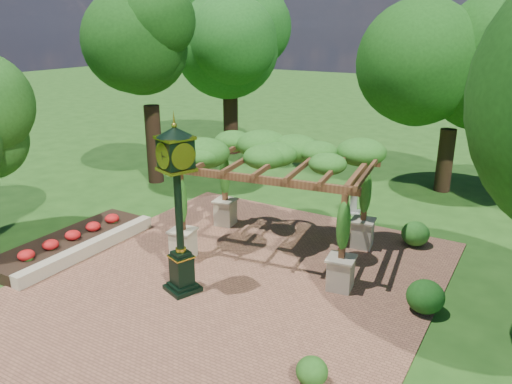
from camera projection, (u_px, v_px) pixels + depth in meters
The scene contains 13 objects.
ground at pixel (204, 304), 12.33m from camera, with size 120.00×120.00×0.00m, color #1E4714.
brick_plaza at pixel (227, 286), 13.14m from camera, with size 10.00×12.00×0.04m, color brown.
border_wall at pixel (90, 249), 14.90m from camera, with size 0.35×5.00×0.40m, color #C6B793.
flower_bed at pixel (69, 243), 15.35m from camera, with size 1.50×5.00×0.36m, color red.
pedestal_clock at pixel (178, 196), 12.08m from camera, with size 1.11×1.11×4.37m.
pergola at pixel (276, 163), 14.19m from camera, with size 5.84×4.11×3.41m.
sundial at pixel (354, 203), 18.10m from camera, with size 0.59×0.59×0.89m.
shrub_front at pixel (312, 371), 9.46m from camera, with size 0.62×0.62×0.56m, color #235418.
shrub_mid at pixel (425, 297), 11.81m from camera, with size 0.90×0.90×0.81m, color #194A15.
shrub_back at pixel (415, 234), 15.40m from camera, with size 0.85×0.85×0.77m, color #28661D.
tree_west_near at pixel (147, 42), 20.05m from camera, with size 3.64×3.64×8.62m.
tree_west_far at pixel (229, 31), 24.83m from camera, with size 4.90×4.90×9.12m.
tree_north at pixel (455, 78), 19.28m from camera, with size 4.42×4.42×6.68m.
Camera 1 is at (6.61, -8.64, 6.57)m, focal length 35.00 mm.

